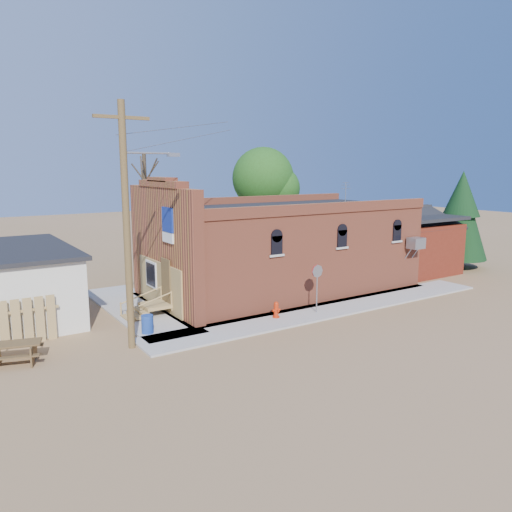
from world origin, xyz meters
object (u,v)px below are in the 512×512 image
picnic_table (14,350)px  utility_pole (128,221)px  brick_bar (279,248)px  stop_sign (317,276)px  fire_hydrant (276,310)px  trash_barrel (147,324)px

picnic_table → utility_pole: bearing=5.6°
brick_bar → stop_sign: (-1.16, -4.66, -0.54)m
picnic_table → fire_hydrant: bearing=11.9°
stop_sign → trash_barrel: size_ratio=3.02×
picnic_table → brick_bar: bearing=30.7°
fire_hydrant → stop_sign: size_ratio=0.33×
fire_hydrant → brick_bar: bearing=64.1°
utility_pole → brick_bar: bearing=23.7°
trash_barrel → stop_sign: bearing=-10.6°
brick_bar → stop_sign: bearing=-104.0°
utility_pole → fire_hydrant: utility_pole is taller
fire_hydrant → stop_sign: bearing=1.9°
utility_pole → picnic_table: (-3.96, 0.74, -4.30)m
fire_hydrant → stop_sign: stop_sign is taller
utility_pole → trash_barrel: (0.98, 1.07, -4.32)m
trash_barrel → picnic_table: 4.94m
brick_bar → picnic_table: 14.32m
fire_hydrant → picnic_table: bearing=-173.6°
stop_sign → trash_barrel: stop_sign is taller
trash_barrel → brick_bar: bearing=20.1°
trash_barrel → fire_hydrant: bearing=-11.3°
brick_bar → utility_pole: size_ratio=1.82×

